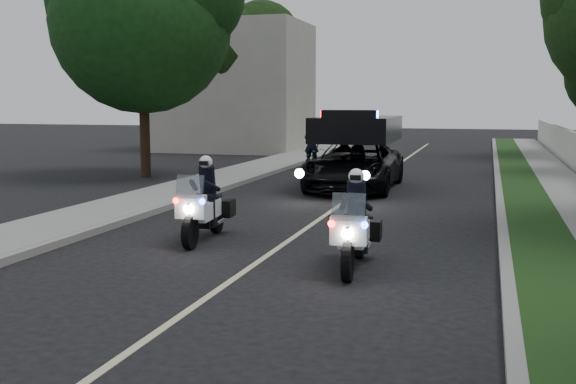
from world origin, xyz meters
name	(u,v)px	position (x,y,z in m)	size (l,w,h in m)	color
ground	(233,279)	(0.00, 0.00, 0.00)	(120.00, 120.00, 0.00)	black
curb_right	(499,198)	(4.10, 10.00, 0.07)	(0.20, 60.00, 0.15)	gray
grass_verge	(526,199)	(4.80, 10.00, 0.08)	(1.20, 60.00, 0.16)	#193814
curb_left	(226,187)	(-4.10, 10.00, 0.07)	(0.20, 60.00, 0.15)	gray
sidewalk_left	(193,186)	(-5.20, 10.00, 0.08)	(2.00, 60.00, 0.16)	gray
building_far	(233,87)	(-10.00, 26.00, 3.50)	(8.00, 6.00, 7.00)	#A8A396
lane_marking	(355,195)	(0.00, 10.00, 0.00)	(0.12, 50.00, 0.01)	#BFB78C
police_moto_left	(205,240)	(-1.63, 2.66, 0.00)	(0.70, 1.99, 1.69)	white
police_moto_right	(354,269)	(1.68, 1.22, 0.00)	(0.69, 1.96, 1.67)	white
police_suv	(355,189)	(-0.25, 11.26, 0.00)	(2.55, 5.50, 2.68)	black
bicycle	(311,170)	(-3.09, 16.82, 0.00)	(0.53, 1.53, 0.80)	black
cyclist	(311,170)	(-3.09, 16.82, 0.00)	(0.60, 0.40, 1.67)	black
tree_left_near	(146,177)	(-8.22, 12.50, 0.00)	(6.41, 6.41, 10.69)	#174416
tree_left_far	(241,151)	(-9.46, 25.75, 0.00)	(5.81, 5.81, 9.68)	black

